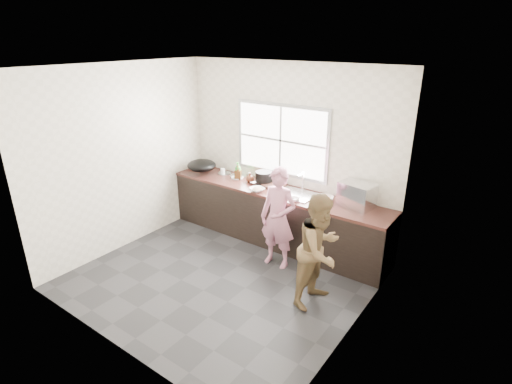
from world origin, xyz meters
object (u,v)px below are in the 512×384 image
Objects in this scene: dish_rack at (357,195)px; bowl_mince at (257,190)px; woman at (278,221)px; glass_jar at (223,172)px; black_pot at (264,178)px; bottle_brown_tall at (238,173)px; bowl_crabs at (325,199)px; wok at (202,165)px; person_side at (320,250)px; pot_lid_right at (238,176)px; cutting_board at (274,185)px; plate_food at (238,178)px; bowl_held at (295,199)px; burner at (202,166)px; bottle_green at (238,170)px; bottle_brown_short at (250,178)px; pot_lid_left at (225,173)px.

bowl_mince is at bearing -157.11° from dish_rack.
glass_jar is at bearing 154.15° from woman.
black_pot is 0.46m from bottle_brown_tall.
dish_rack is at bearing 8.39° from bowl_crabs.
woman is at bearing -13.99° from wok.
person_side reaches higher than bowl_crabs.
bowl_crabs is at bearing -4.09° from pot_lid_right.
plate_food is (-0.68, -0.04, -0.01)m from cutting_board.
black_pot reaches higher than plate_food.
wok is at bearing -165.21° from dish_rack.
bowl_held is 0.50× the size of burner.
bowl_held is at bearing -12.68° from bottle_green.
bowl_held is 0.87× the size of plate_food.
burner is (-2.45, 0.13, -0.00)m from bowl_crabs.
wok is (-0.65, -0.15, 0.05)m from bottle_brown_tall.
bottle_brown_short reaches higher than bowl_mince.
pot_lid_left is at bearing 98.96° from glass_jar.
bottle_brown_short reaches higher than bowl_held.
wok is (-1.22, 0.11, 0.12)m from bowl_mince.
bowl_mince is at bearing -20.52° from pot_lid_left.
person_side is 2.31m from bottle_green.
dish_rack is at bearing -0.68° from pot_lid_left.
dish_rack is at bearing 1.56° from bottle_brown_tall.
bowl_crabs is 1.92m from pot_lid_left.
glass_jar is (-1.91, 0.04, 0.02)m from bowl_crabs.
wok is 0.64m from pot_lid_right.
wok is (-2.21, -0.15, 0.12)m from bowl_crabs.
wok is at bearing -163.35° from plate_food.
bowl_mince is at bearing -179.21° from bowl_held.
wok is 2.08× the size of pot_lid_left.
black_pot reaches higher than bowl_held.
bottle_brown_tall is at bearing -4.45° from glass_jar.
woman reaches higher than pot_lid_left.
wok is at bearing -176.23° from bowl_crabs.
wok is 2.65m from dish_rack.
bowl_held is (-0.80, 0.77, 0.19)m from person_side.
black_pot is (-0.11, 0.34, 0.07)m from bowl_mince.
glass_jar is (-0.92, 0.29, 0.02)m from bowl_mince.
bowl_crabs is at bearing 31.00° from person_side.
plate_food is at bearing -5.99° from burner.
bottle_brown_short is at bearing -3.71° from glass_jar.
bottle_brown_short reaches higher than burner.
bowl_mince is 1.23m from wok.
wok is (-0.63, -0.18, 0.01)m from bottle_green.
cutting_board reaches higher than pot_lid_left.
pot_lid_left is (-0.36, 0.08, -0.10)m from bottle_brown_tall.
bottle_brown_tall reaches higher than plate_food.
plate_food is 0.89× the size of pot_lid_left.
woman is at bearing -43.77° from black_pot.
bowl_mince is at bearing -24.91° from bottle_brown_tall.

